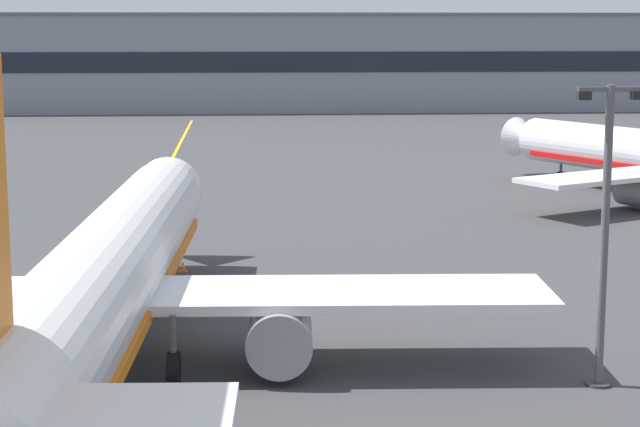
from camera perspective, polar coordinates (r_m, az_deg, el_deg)
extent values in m
cube|color=yellow|center=(56.87, -10.48, -3.02)|extent=(1.16, 180.00, 0.01)
cylinder|color=white|center=(40.38, -10.91, -3.13)|extent=(5.46, 36.14, 3.80)
cone|color=white|center=(59.18, -7.84, 0.99)|extent=(3.73, 2.76, 3.61)
cube|color=orange|center=(40.62, -10.87, -4.57)|extent=(5.25, 33.26, 0.44)
cube|color=black|center=(57.21, -8.07, 1.36)|extent=(2.90, 1.23, 0.60)
cube|color=white|center=(41.15, -10.74, -4.11)|extent=(32.19, 6.28, 0.36)
cylinder|color=gray|center=(39.94, -2.06, -6.17)|extent=(2.46, 3.70, 2.30)
cylinder|color=black|center=(41.72, -2.03, -5.48)|extent=(1.96, 0.27, 1.95)
cylinder|color=#4C4C51|center=(54.83, -8.35, -1.86)|extent=(0.24, 0.24, 1.60)
cylinder|color=black|center=(55.04, -8.33, -2.91)|extent=(0.44, 0.92, 0.90)
cylinder|color=#4C4C51|center=(39.43, -15.06, -6.19)|extent=(0.24, 0.24, 1.60)
cylinder|color=black|center=(39.74, -14.99, -7.75)|extent=(0.46, 1.32, 1.30)
cylinder|color=#4C4C51|center=(38.53, -7.49, -6.31)|extent=(0.24, 0.24, 1.60)
cylinder|color=black|center=(38.85, -7.45, -7.90)|extent=(0.46, 1.32, 1.30)
cone|color=white|center=(93.31, 10.38, 3.81)|extent=(3.91, 3.54, 3.20)
cube|color=black|center=(92.03, 11.09, 4.08)|extent=(2.69, 2.05, 0.53)
cylinder|color=black|center=(78.52, 15.12, 1.22)|extent=(1.61, 0.95, 1.73)
cylinder|color=#4C4C51|center=(90.43, 12.15, 2.43)|extent=(0.21, 0.21, 1.42)
cylinder|color=black|center=(90.55, 12.13, 1.86)|extent=(0.69, 0.87, 0.80)
cylinder|color=#515156|center=(38.96, 14.26, -1.24)|extent=(0.28, 0.28, 10.31)
cylinder|color=#333338|center=(40.21, 13.96, -8.40)|extent=(0.90, 0.90, 0.10)
cube|color=#515156|center=(38.36, 14.57, 6.12)|extent=(2.20, 0.16, 0.16)
cube|color=black|center=(38.10, 13.27, 5.85)|extent=(0.44, 0.36, 0.28)
cube|color=black|center=(38.66, 15.83, 5.80)|extent=(0.44, 0.36, 0.28)
cone|color=orange|center=(56.75, -6.98, -2.68)|extent=(0.36, 0.36, 0.55)
cylinder|color=white|center=(56.74, -6.99, -2.65)|extent=(0.23, 0.23, 0.07)
cube|color=orange|center=(56.80, -6.98, -2.93)|extent=(0.44, 0.44, 0.03)
cube|color=gray|center=(161.03, -2.24, 7.63)|extent=(164.69, 12.00, 13.41)
cube|color=black|center=(154.97, -2.18, 7.70)|extent=(158.10, 0.12, 2.80)
cube|color=#595C63|center=(160.94, -2.26, 10.09)|extent=(165.09, 12.40, 0.40)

